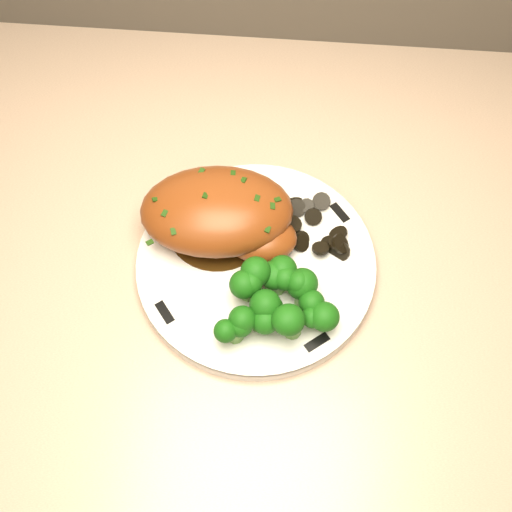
# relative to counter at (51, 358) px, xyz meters

# --- Properties ---
(counter) EXTENTS (2.07, 0.68, 1.01)m
(counter) POSITION_rel_counter_xyz_m (0.00, 0.00, 0.00)
(counter) COLOR brown
(counter) RESTS_ON ground
(plate) EXTENTS (0.31, 0.31, 0.02)m
(plate) POSITION_rel_counter_xyz_m (0.35, -0.04, 0.45)
(plate) COLOR white
(plate) RESTS_ON counter
(rim_accent_0) EXTENTS (0.02, 0.03, 0.00)m
(rim_accent_0) POSITION_rel_counter_xyz_m (0.44, 0.03, 0.46)
(rim_accent_0) COLOR black
(rim_accent_0) RESTS_ON plate
(rim_accent_1) EXTENTS (0.03, 0.02, 0.00)m
(rim_accent_1) POSITION_rel_counter_xyz_m (0.29, 0.05, 0.46)
(rim_accent_1) COLOR black
(rim_accent_1) RESTS_ON plate
(rim_accent_2) EXTENTS (0.02, 0.03, 0.00)m
(rim_accent_2) POSITION_rel_counter_xyz_m (0.27, -0.10, 0.46)
(rim_accent_2) COLOR black
(rim_accent_2) RESTS_ON plate
(rim_accent_3) EXTENTS (0.03, 0.02, 0.00)m
(rim_accent_3) POSITION_rel_counter_xyz_m (0.42, -0.12, 0.46)
(rim_accent_3) COLOR black
(rim_accent_3) RESTS_ON plate
(gravy_pool) EXTENTS (0.11, 0.11, 0.00)m
(gravy_pool) POSITION_rel_counter_xyz_m (0.31, 0.00, 0.46)
(gravy_pool) COLOR #331E09
(gravy_pool) RESTS_ON plate
(chicken_breast) EXTENTS (0.17, 0.12, 0.06)m
(chicken_breast) POSITION_rel_counter_xyz_m (0.32, -0.00, 0.49)
(chicken_breast) COLOR brown
(chicken_breast) RESTS_ON plate
(mushroom_pile) EXTENTS (0.09, 0.07, 0.02)m
(mushroom_pile) POSITION_rel_counter_xyz_m (0.40, 0.01, 0.46)
(mushroom_pile) COLOR black
(mushroom_pile) RESTS_ON plate
(broccoli_florets) EXTENTS (0.10, 0.08, 0.04)m
(broccoli_florets) POSITION_rel_counter_xyz_m (0.38, -0.09, 0.48)
(broccoli_florets) COLOR #558739
(broccoli_florets) RESTS_ON plate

